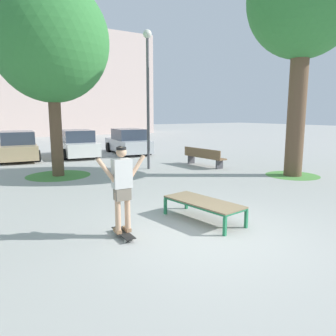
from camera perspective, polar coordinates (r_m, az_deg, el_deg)
ground_plane at (r=6.64m, az=8.05°, el=-11.71°), size 120.00×120.00×0.00m
skate_box at (r=7.35m, az=6.28°, el=-6.16°), size 1.02×1.99×0.46m
skateboard at (r=6.54m, az=-7.93°, el=-11.34°), size 0.23×0.81×0.09m
skater at (r=6.26m, az=-8.14°, el=-2.79°), size 1.00×0.29×1.69m
tree_near_right at (r=13.97m, az=22.91°, el=25.55°), size 4.07×4.07×8.67m
grass_patch_near_right at (r=13.60m, az=21.15°, el=-1.22°), size 2.05×2.05×0.01m
tree_mid_back at (r=13.42m, az=-20.04°, el=20.27°), size 4.26×4.26×7.28m
grass_patch_mid_back at (r=13.38m, az=-18.81°, el=-1.26°), size 2.46×2.46×0.01m
car_tan at (r=18.72m, az=-25.02°, el=3.45°), size 2.24×4.35×1.50m
car_white at (r=19.01m, az=-15.78°, el=4.07°), size 2.25×4.36×1.50m
car_silver at (r=19.82m, az=-7.10°, el=4.57°), size 2.26×4.36×1.50m
park_bench at (r=14.96m, az=6.36°, el=2.03°), size 0.60×2.42×0.83m
light_post at (r=14.10m, az=-3.60°, el=15.37°), size 0.36×0.36×5.83m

